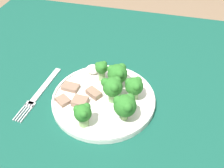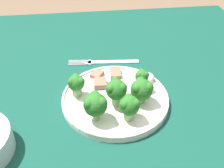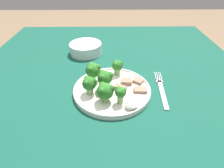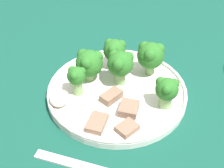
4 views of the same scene
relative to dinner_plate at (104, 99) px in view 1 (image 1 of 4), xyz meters
name	(u,v)px [view 1 (image 1 of 4)]	position (x,y,z in m)	size (l,w,h in m)	color
table	(98,147)	(-0.01, 0.08, -0.09)	(1.11, 1.19, 0.71)	#114738
dinner_plate	(104,99)	(0.00, 0.00, 0.00)	(0.26, 0.26, 0.02)	white
fork	(40,92)	(0.17, 0.01, -0.01)	(0.04, 0.21, 0.00)	silver
broccoli_floret_near_rim_left	(102,69)	(0.02, -0.07, 0.04)	(0.03, 0.03, 0.06)	#7FA866
broccoli_floret_center_left	(83,114)	(0.02, 0.09, 0.04)	(0.04, 0.04, 0.06)	#7FA866
broccoli_floret_back_left	(113,87)	(-0.02, 0.00, 0.05)	(0.05, 0.05, 0.07)	#7FA866
broccoli_floret_front_left	(117,73)	(-0.02, -0.06, 0.04)	(0.05, 0.05, 0.06)	#7FA866
broccoli_floret_center_back	(125,105)	(-0.06, 0.05, 0.05)	(0.05, 0.05, 0.07)	#7FA866
broccoli_floret_mid_cluster	(134,86)	(-0.07, -0.02, 0.04)	(0.05, 0.04, 0.06)	#7FA866
meat_slice_front_slice	(94,93)	(0.03, 0.00, 0.01)	(0.05, 0.04, 0.01)	#846651
meat_slice_middle_slice	(71,87)	(0.09, -0.01, 0.01)	(0.04, 0.03, 0.01)	#846651
meat_slice_rear_slice	(80,101)	(0.05, 0.03, 0.01)	(0.04, 0.03, 0.01)	#846651
meat_slice_edge_slice	(63,100)	(0.09, 0.04, 0.01)	(0.04, 0.04, 0.01)	#846651
sauce_dollop	(93,69)	(0.06, -0.09, 0.01)	(0.04, 0.04, 0.02)	silver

